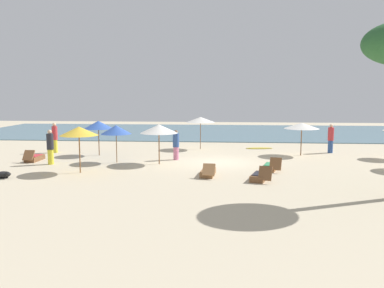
% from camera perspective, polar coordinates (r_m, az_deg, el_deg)
% --- Properties ---
extents(ground_plane, '(60.00, 60.00, 0.00)m').
position_cam_1_polar(ground_plane, '(22.95, 3.83, -2.61)').
color(ground_plane, beige).
extents(ocean_water, '(48.00, 16.00, 0.06)m').
position_cam_1_polar(ocean_water, '(39.80, 4.15, 1.71)').
color(ocean_water, slate).
rests_on(ocean_water, ground_plane).
extents(umbrella_0, '(2.06, 2.06, 2.19)m').
position_cam_1_polar(umbrella_0, '(22.25, -4.67, 2.14)').
color(umbrella_0, brown).
rests_on(umbrella_0, ground_plane).
extents(umbrella_2, '(1.86, 1.86, 2.29)m').
position_cam_1_polar(umbrella_2, '(20.53, -15.59, 1.75)').
color(umbrella_2, brown).
rests_on(umbrella_2, ground_plane).
extents(umbrella_3, '(2.16, 2.16, 2.04)m').
position_cam_1_polar(umbrella_3, '(26.08, 15.14, 2.48)').
color(umbrella_3, brown).
rests_on(umbrella_3, ground_plane).
extents(umbrella_4, '(1.83, 1.83, 2.16)m').
position_cam_1_polar(umbrella_4, '(25.89, -13.00, 2.64)').
color(umbrella_4, brown).
rests_on(umbrella_4, ground_plane).
extents(umbrella_5, '(1.99, 1.99, 2.23)m').
position_cam_1_polar(umbrella_5, '(28.00, 1.20, 3.43)').
color(umbrella_5, brown).
rests_on(umbrella_5, ground_plane).
extents(umbrella_6, '(1.71, 1.71, 2.12)m').
position_cam_1_polar(umbrella_6, '(23.04, -10.60, 2.00)').
color(umbrella_6, olive).
rests_on(umbrella_6, ground_plane).
extents(lounger_0, '(0.74, 1.75, 0.67)m').
position_cam_1_polar(lounger_0, '(19.35, 2.27, -3.98)').
color(lounger_0, olive).
rests_on(lounger_0, ground_plane).
extents(lounger_1, '(1.01, 1.73, 0.74)m').
position_cam_1_polar(lounger_1, '(18.63, 9.51, -4.50)').
color(lounger_1, brown).
rests_on(lounger_1, ground_plane).
extents(lounger_2, '(0.61, 1.68, 0.70)m').
position_cam_1_polar(lounger_2, '(25.12, -21.27, -1.82)').
color(lounger_2, brown).
rests_on(lounger_2, ground_plane).
extents(lounger_4, '(1.00, 1.73, 0.74)m').
position_cam_1_polar(lounger_4, '(21.06, 10.97, -3.15)').
color(lounger_4, brown).
rests_on(lounger_4, ground_plane).
extents(person_0, '(0.52, 0.52, 1.91)m').
position_cam_1_polar(person_0, '(23.52, -19.27, -0.39)').
color(person_0, yellow).
rests_on(person_0, ground_plane).
extents(person_1, '(0.49, 0.49, 1.96)m').
position_cam_1_polar(person_1, '(27.90, -18.69, 0.87)').
color(person_1, yellow).
rests_on(person_1, ground_plane).
extents(person_2, '(0.38, 0.38, 1.88)m').
position_cam_1_polar(person_2, '(27.84, 18.89, 0.75)').
color(person_2, '#2D4C8C').
rests_on(person_2, ground_plane).
extents(person_3, '(0.46, 0.46, 1.75)m').
position_cam_1_polar(person_3, '(23.74, -2.26, -0.13)').
color(person_3, '#D17299').
rests_on(person_3, ground_plane).
extents(dog, '(0.75, 0.54, 0.34)m').
position_cam_1_polar(dog, '(20.67, -24.92, -3.91)').
color(dog, black).
rests_on(dog, ground_plane).
extents(surfboard, '(1.96, 0.84, 0.07)m').
position_cam_1_polar(surfboard, '(28.80, 9.42, -0.57)').
color(surfboard, gold).
rests_on(surfboard, ground_plane).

